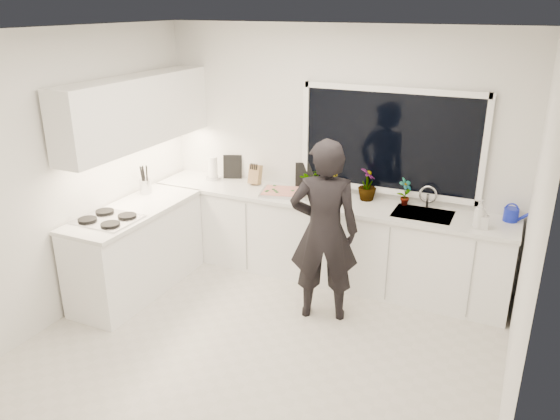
% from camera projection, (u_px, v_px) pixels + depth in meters
% --- Properties ---
extents(floor, '(4.00, 3.50, 0.02)m').
position_uv_depth(floor, '(265.00, 344.00, 4.95)').
color(floor, beige).
rests_on(floor, ground).
extents(wall_back, '(4.00, 0.02, 2.70)m').
position_uv_depth(wall_back, '(335.00, 153.00, 5.95)').
color(wall_back, white).
rests_on(wall_back, ground).
extents(wall_left, '(0.02, 3.50, 2.70)m').
position_uv_depth(wall_left, '(77.00, 173.00, 5.25)').
color(wall_left, white).
rests_on(wall_left, ground).
extents(wall_right, '(0.02, 3.50, 2.70)m').
position_uv_depth(wall_right, '(530.00, 247.00, 3.67)').
color(wall_right, white).
rests_on(wall_right, ground).
extents(ceiling, '(4.00, 3.50, 0.02)m').
position_uv_depth(ceiling, '(261.00, 29.00, 3.98)').
color(ceiling, white).
rests_on(ceiling, wall_back).
extents(window, '(1.80, 0.02, 1.00)m').
position_uv_depth(window, '(390.00, 141.00, 5.62)').
color(window, black).
rests_on(window, wall_back).
extents(base_cabinets_back, '(3.92, 0.58, 0.88)m').
position_uv_depth(base_cabinets_back, '(323.00, 240.00, 6.02)').
color(base_cabinets_back, white).
rests_on(base_cabinets_back, floor).
extents(base_cabinets_left, '(0.58, 1.60, 0.88)m').
position_uv_depth(base_cabinets_left, '(137.00, 251.00, 5.74)').
color(base_cabinets_left, white).
rests_on(base_cabinets_left, floor).
extents(countertop_back, '(3.94, 0.62, 0.04)m').
position_uv_depth(countertop_back, '(324.00, 201.00, 5.84)').
color(countertop_back, silver).
rests_on(countertop_back, base_cabinets_back).
extents(countertop_left, '(0.62, 1.60, 0.04)m').
position_uv_depth(countertop_left, '(133.00, 211.00, 5.57)').
color(countertop_left, silver).
rests_on(countertop_left, base_cabinets_left).
extents(upper_cabinets, '(0.34, 2.10, 0.70)m').
position_uv_depth(upper_cabinets, '(137.00, 111.00, 5.58)').
color(upper_cabinets, white).
rests_on(upper_cabinets, wall_left).
extents(sink, '(0.58, 0.42, 0.14)m').
position_uv_depth(sink, '(422.00, 218.00, 5.45)').
color(sink, silver).
rests_on(sink, countertop_back).
extents(faucet, '(0.03, 0.03, 0.22)m').
position_uv_depth(faucet, '(428.00, 197.00, 5.56)').
color(faucet, silver).
rests_on(faucet, countertop_back).
extents(stovetop, '(0.56, 0.48, 0.03)m').
position_uv_depth(stovetop, '(108.00, 219.00, 5.27)').
color(stovetop, black).
rests_on(stovetop, countertop_left).
extents(person, '(0.75, 0.61, 1.78)m').
position_uv_depth(person, '(324.00, 232.00, 5.09)').
color(person, black).
rests_on(person, floor).
extents(pizza_tray, '(0.59, 0.49, 0.03)m').
position_uv_depth(pizza_tray, '(285.00, 193.00, 5.99)').
color(pizza_tray, silver).
rests_on(pizza_tray, countertop_back).
extents(pizza, '(0.54, 0.44, 0.01)m').
position_uv_depth(pizza, '(285.00, 191.00, 5.98)').
color(pizza, '#AC2716').
rests_on(pizza, pizza_tray).
extents(watering_can, '(0.16, 0.16, 0.13)m').
position_uv_depth(watering_can, '(511.00, 215.00, 5.23)').
color(watering_can, '#121FA9').
rests_on(watering_can, countertop_back).
extents(paper_towel_roll, '(0.13, 0.13, 0.26)m').
position_uv_depth(paper_towel_roll, '(213.00, 169.00, 6.45)').
color(paper_towel_roll, white).
rests_on(paper_towel_roll, countertop_back).
extents(knife_block, '(0.13, 0.10, 0.22)m').
position_uv_depth(knife_block, '(255.00, 175.00, 6.28)').
color(knife_block, olive).
rests_on(knife_block, countertop_back).
extents(utensil_crock, '(0.13, 0.13, 0.16)m').
position_uv_depth(utensil_crock, '(146.00, 186.00, 5.99)').
color(utensil_crock, '#B2B2B7').
rests_on(utensil_crock, countertop_left).
extents(picture_frame_large, '(0.21, 0.10, 0.28)m').
position_uv_depth(picture_frame_large, '(232.00, 167.00, 6.49)').
color(picture_frame_large, black).
rests_on(picture_frame_large, countertop_back).
extents(picture_frame_small, '(0.24, 0.12, 0.30)m').
position_uv_depth(picture_frame_small, '(306.00, 176.00, 6.11)').
color(picture_frame_small, black).
rests_on(picture_frame_small, countertop_back).
extents(herb_plants, '(1.28, 0.29, 0.34)m').
position_uv_depth(herb_plants, '(346.00, 183.00, 5.85)').
color(herb_plants, '#26662D').
rests_on(herb_plants, countertop_back).
extents(soap_bottles, '(0.17, 0.14, 0.28)m').
position_uv_depth(soap_bottles, '(481.00, 216.00, 5.05)').
color(soap_bottles, '#D8BF66').
rests_on(soap_bottles, countertop_back).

